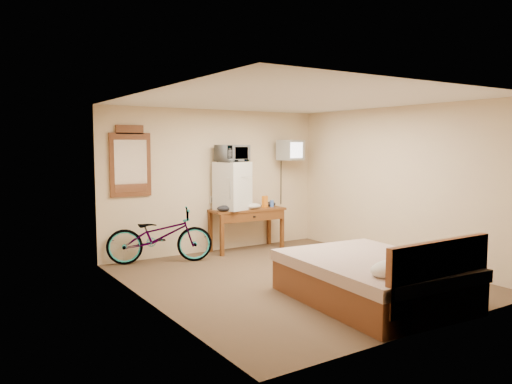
{
  "coord_description": "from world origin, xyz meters",
  "views": [
    {
      "loc": [
        -4.2,
        -5.48,
        1.88
      ],
      "look_at": [
        -0.17,
        0.72,
        1.19
      ],
      "focal_mm": 35.0,
      "sensor_mm": 36.0,
      "label": 1
    }
  ],
  "objects_px": {
    "desk": "(248,215)",
    "mini_fridge": "(232,186)",
    "crt_television": "(290,150)",
    "bicycle": "(160,236)",
    "blue_cup": "(272,203)",
    "bed": "(376,278)",
    "microwave": "(232,153)",
    "wall_mirror": "(130,162)"
  },
  "relations": [
    {
      "from": "desk",
      "to": "mini_fridge",
      "type": "distance_m",
      "value": 0.61
    },
    {
      "from": "crt_television",
      "to": "bicycle",
      "type": "xyz_separation_m",
      "value": [
        -2.65,
        -0.07,
        -1.35
      ]
    },
    {
      "from": "crt_television",
      "to": "blue_cup",
      "type": "bearing_deg",
      "value": -176.15
    },
    {
      "from": "blue_cup",
      "to": "crt_television",
      "type": "height_order",
      "value": "crt_television"
    },
    {
      "from": "desk",
      "to": "bed",
      "type": "bearing_deg",
      "value": -95.3
    },
    {
      "from": "bicycle",
      "to": "mini_fridge",
      "type": "bearing_deg",
      "value": -65.71
    },
    {
      "from": "microwave",
      "to": "crt_television",
      "type": "relative_size",
      "value": 0.89
    },
    {
      "from": "microwave",
      "to": "crt_television",
      "type": "distance_m",
      "value": 1.25
    },
    {
      "from": "wall_mirror",
      "to": "bicycle",
      "type": "relative_size",
      "value": 0.68
    },
    {
      "from": "mini_fridge",
      "to": "bed",
      "type": "distance_m",
      "value": 3.53
    },
    {
      "from": "blue_cup",
      "to": "bicycle",
      "type": "relative_size",
      "value": 0.07
    },
    {
      "from": "desk",
      "to": "bicycle",
      "type": "bearing_deg",
      "value": -178.29
    },
    {
      "from": "wall_mirror",
      "to": "bed",
      "type": "relative_size",
      "value": 0.51
    },
    {
      "from": "desk",
      "to": "bed",
      "type": "relative_size",
      "value": 0.62
    },
    {
      "from": "crt_television",
      "to": "bed",
      "type": "height_order",
      "value": "crt_television"
    },
    {
      "from": "bed",
      "to": "wall_mirror",
      "type": "bearing_deg",
      "value": 115.35
    },
    {
      "from": "desk",
      "to": "wall_mirror",
      "type": "relative_size",
      "value": 1.22
    },
    {
      "from": "desk",
      "to": "blue_cup",
      "type": "relative_size",
      "value": 11.43
    },
    {
      "from": "desk",
      "to": "microwave",
      "type": "bearing_deg",
      "value": 169.8
    },
    {
      "from": "bicycle",
      "to": "bed",
      "type": "xyz_separation_m",
      "value": [
        1.38,
        -3.32,
        -0.14
      ]
    },
    {
      "from": "microwave",
      "to": "blue_cup",
      "type": "bearing_deg",
      "value": -17.5
    },
    {
      "from": "bicycle",
      "to": "bed",
      "type": "relative_size",
      "value": 0.75
    },
    {
      "from": "blue_cup",
      "to": "wall_mirror",
      "type": "distance_m",
      "value": 2.69
    },
    {
      "from": "microwave",
      "to": "crt_television",
      "type": "xyz_separation_m",
      "value": [
        1.25,
        -0.03,
        0.05
      ]
    },
    {
      "from": "microwave",
      "to": "wall_mirror",
      "type": "height_order",
      "value": "wall_mirror"
    },
    {
      "from": "blue_cup",
      "to": "bicycle",
      "type": "xyz_separation_m",
      "value": [
        -2.21,
        -0.04,
        -0.37
      ]
    },
    {
      "from": "bed",
      "to": "microwave",
      "type": "bearing_deg",
      "value": 89.6
    },
    {
      "from": "crt_television",
      "to": "wall_mirror",
      "type": "xyz_separation_m",
      "value": [
        -3.0,
        0.25,
        -0.18
      ]
    },
    {
      "from": "bicycle",
      "to": "desk",
      "type": "bearing_deg",
      "value": -68.17
    },
    {
      "from": "crt_television",
      "to": "wall_mirror",
      "type": "distance_m",
      "value": 3.01
    },
    {
      "from": "mini_fridge",
      "to": "bicycle",
      "type": "bearing_deg",
      "value": -175.84
    },
    {
      "from": "mini_fridge",
      "to": "crt_television",
      "type": "relative_size",
      "value": 1.39
    },
    {
      "from": "blue_cup",
      "to": "crt_television",
      "type": "distance_m",
      "value": 1.07
    },
    {
      "from": "blue_cup",
      "to": "crt_television",
      "type": "bearing_deg",
      "value": 3.85
    },
    {
      "from": "crt_television",
      "to": "mini_fridge",
      "type": "bearing_deg",
      "value": 178.66
    },
    {
      "from": "wall_mirror",
      "to": "microwave",
      "type": "bearing_deg",
      "value": -7.19
    },
    {
      "from": "crt_television",
      "to": "wall_mirror",
      "type": "height_order",
      "value": "wall_mirror"
    },
    {
      "from": "microwave",
      "to": "crt_television",
      "type": "height_order",
      "value": "crt_television"
    },
    {
      "from": "mini_fridge",
      "to": "crt_television",
      "type": "xyz_separation_m",
      "value": [
        1.25,
        -0.03,
        0.62
      ]
    },
    {
      "from": "blue_cup",
      "to": "bicycle",
      "type": "height_order",
      "value": "bicycle"
    },
    {
      "from": "blue_cup",
      "to": "wall_mirror",
      "type": "height_order",
      "value": "wall_mirror"
    },
    {
      "from": "microwave",
      "to": "wall_mirror",
      "type": "distance_m",
      "value": 1.77
    }
  ]
}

